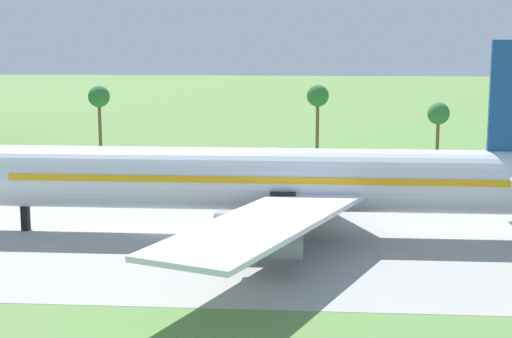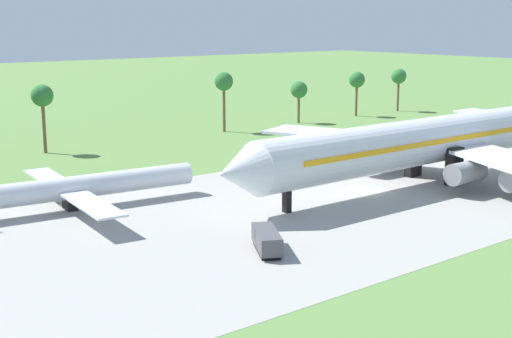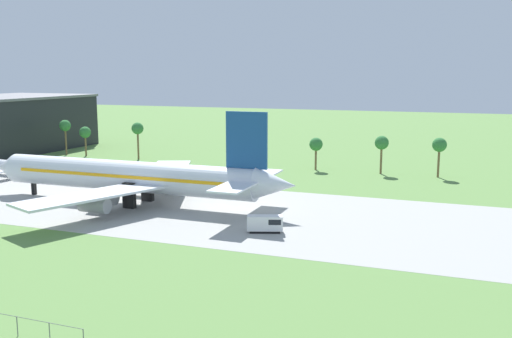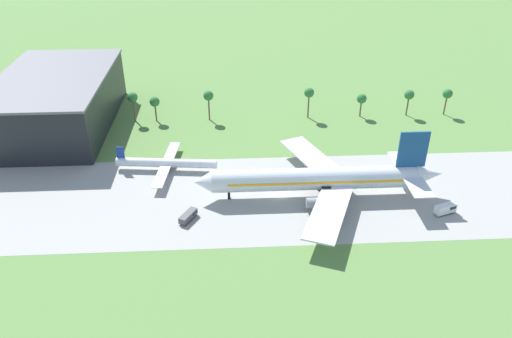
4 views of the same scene
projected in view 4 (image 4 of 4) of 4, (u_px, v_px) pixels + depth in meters
ground_plane at (280, 196)px, 139.11m from camera, size 600.00×600.00×0.00m
taxiway_strip at (280, 196)px, 139.11m from camera, size 320.00×44.00×0.02m
jet_airliner at (321, 179)px, 136.35m from camera, size 68.48×55.38×19.16m
regional_aircraft at (166, 163)px, 150.14m from camera, size 30.56×27.59×7.57m
baggage_tug at (189, 216)px, 129.05m from camera, size 4.74×6.29×2.07m
fuel_truck at (446, 209)px, 131.12m from camera, size 6.21×3.85×2.82m
terminal_building at (57, 101)px, 174.24m from camera, size 36.72×61.20×18.36m
palm_tree_row at (290, 97)px, 180.11m from camera, size 118.04×3.60×11.58m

